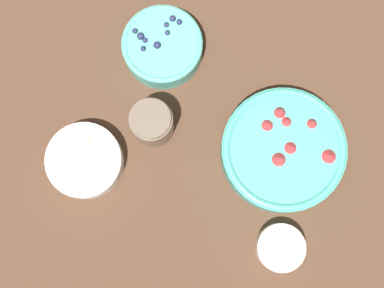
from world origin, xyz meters
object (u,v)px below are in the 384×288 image
bowl_blueberries (162,47)px  jar_chocolate (152,123)px  bowl_bananas (85,160)px  bowl_cream (281,248)px  bowl_strawberries (283,150)px

bowl_blueberries → jar_chocolate: (0.07, -0.15, 0.01)m
bowl_bananas → bowl_cream: size_ratio=1.59×
jar_chocolate → bowl_strawberries: bearing=17.9°
bowl_blueberries → jar_chocolate: size_ratio=1.71×
bowl_strawberries → jar_chocolate: (-0.26, -0.08, 0.01)m
bowl_cream → jar_chocolate: bearing=165.4°
bowl_blueberries → bowl_bananas: bowl_blueberries is taller
bowl_bananas → bowl_cream: bearing=5.6°
bowl_strawberries → bowl_bananas: bowl_strawberries is taller
bowl_strawberries → bowl_cream: (0.09, -0.17, -0.01)m
bowl_strawberries → bowl_cream: size_ratio=2.59×
bowl_bananas → jar_chocolate: bearing=57.7°
bowl_strawberries → bowl_bananas: 0.41m
bowl_bananas → bowl_cream: 0.43m
bowl_bananas → jar_chocolate: 0.16m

